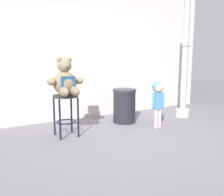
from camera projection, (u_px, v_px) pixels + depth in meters
ground_plane at (129, 139)px, 3.93m from camera, size 24.00×24.00×0.00m
building_wall at (81, 38)px, 5.29m from camera, size 7.09×0.30×3.66m
bar_stool_with_teddy at (66, 106)px, 4.01m from camera, size 0.43×0.43×0.73m
teddy_bear at (66, 81)px, 3.91m from camera, size 0.62×0.56×0.64m
child_walking at (158, 94)px, 4.51m from camera, size 0.29×0.23×0.92m
trash_bin at (124, 106)px, 4.96m from camera, size 0.50×0.50×0.72m
lamppost at (184, 68)px, 5.37m from camera, size 0.33×0.33×2.87m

